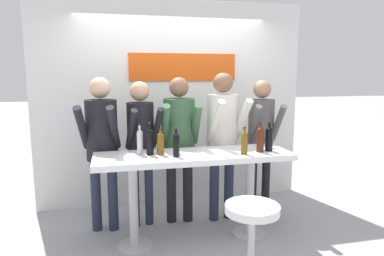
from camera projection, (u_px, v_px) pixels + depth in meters
The scene contains 16 objects.
ground_plane at pixel (194, 241), 3.66m from camera, with size 40.00×40.00×0.00m, color #9E9EA3.
back_wall at pixel (173, 103), 4.65m from camera, with size 3.62×0.12×2.72m.
tasting_table at pixel (194, 169), 3.54m from camera, with size 2.02×0.60×0.96m.
bar_stool at pixel (252, 231), 2.87m from camera, with size 0.48×0.48×0.69m.
person_far_left at pixel (102, 137), 3.74m from camera, with size 0.47×0.59×1.73m.
person_left at pixel (141, 137), 3.87m from camera, with size 0.42×0.54×1.68m.
person_center_left at pixel (179, 134), 3.98m from camera, with size 0.46×0.56×1.73m.
person_center at pixel (223, 130), 4.04m from camera, with size 0.48×0.59×1.78m.
person_center_right at pixel (261, 131), 4.24m from camera, with size 0.40×0.52×1.69m.
wine_bottle_0 at pixel (260, 138), 3.55m from camera, with size 0.08×0.08×0.32m.
wine_bottle_1 at pixel (160, 143), 3.44m from camera, with size 0.07×0.07×0.27m.
wine_bottle_2 at pixel (244, 142), 3.46m from camera, with size 0.07×0.07×0.28m.
wine_bottle_3 at pixel (176, 144), 3.35m from camera, with size 0.06×0.06×0.29m.
wine_bottle_4 at pixel (140, 141), 3.45m from camera, with size 0.06×0.06×0.31m.
wine_bottle_5 at pixel (269, 138), 3.60m from camera, with size 0.08×0.08×0.31m.
wine_bottle_6 at pixel (150, 140), 3.42m from camera, with size 0.07×0.07×0.33m.
Camera 1 is at (-0.79, -3.33, 1.77)m, focal length 32.00 mm.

